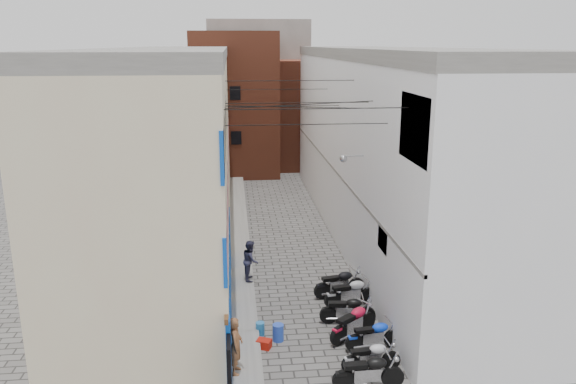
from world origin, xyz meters
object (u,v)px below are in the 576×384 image
object	(u,v)px
water_jug_far	(260,329)
motorcycle_b	(371,355)
person_a	(236,345)
motorcycle_d	(354,321)
red_crate	(264,344)
motorcycle_e	(348,308)
motorcycle_g	(340,282)
person_b	(251,260)
motorcycle_a	(369,370)
motorcycle_c	(374,334)
motorcycle_f	(351,291)
water_jug_near	(278,333)

from	to	relation	value
water_jug_far	motorcycle_b	bearing A→B (deg)	-37.94
motorcycle_b	person_a	bearing A→B (deg)	-94.84
motorcycle_d	red_crate	bearing A→B (deg)	-119.36
motorcycle_e	motorcycle_g	world-z (taller)	motorcycle_g
person_a	person_b	bearing A→B (deg)	0.11
motorcycle_d	motorcycle_g	size ratio (longest dim) A/B	1.01
motorcycle_e	person_a	world-z (taller)	person_a
motorcycle_a	motorcycle_d	bearing A→B (deg)	174.48
motorcycle_d	person_a	world-z (taller)	person_a
motorcycle_g	motorcycle_b	bearing A→B (deg)	-13.35
motorcycle_a	person_b	bearing A→B (deg)	-159.35
motorcycle_c	water_jug_far	size ratio (longest dim) A/B	4.07
motorcycle_d	water_jug_far	bearing A→B (deg)	-134.74
motorcycle_c	person_a	distance (m)	4.46
motorcycle_c	person_b	distance (m)	6.33
motorcycle_a	person_a	distance (m)	3.71
motorcycle_e	person_a	bearing A→B (deg)	-45.85
motorcycle_f	water_jug_far	bearing A→B (deg)	-71.95
motorcycle_a	water_jug_far	size ratio (longest dim) A/B	4.47
water_jug_far	red_crate	world-z (taller)	water_jug_far
motorcycle_b	person_b	size ratio (longest dim) A/B	1.12
motorcycle_b	person_b	bearing A→B (deg)	-158.59
water_jug_far	person_b	bearing A→B (deg)	92.17
person_b	water_jug_near	xyz separation A→B (m)	(0.70, -4.36, -0.76)
motorcycle_b	motorcycle_d	distance (m)	1.96
person_b	water_jug_far	xyz separation A→B (m)	(0.15, -3.96, -0.82)
person_b	red_crate	xyz separation A→B (m)	(0.22, -4.76, -0.91)
motorcycle_d	motorcycle_e	bearing A→B (deg)	143.47
motorcycle_e	water_jug_near	world-z (taller)	motorcycle_e
motorcycle_b	water_jug_near	distance (m)	3.23
person_b	person_a	bearing A→B (deg)	177.84
motorcycle_a	motorcycle_d	world-z (taller)	motorcycle_d
motorcycle_b	water_jug_near	bearing A→B (deg)	-133.89
person_b	red_crate	size ratio (longest dim) A/B	3.63
motorcycle_e	red_crate	bearing A→B (deg)	-59.63
motorcycle_e	water_jug_near	xyz separation A→B (m)	(-2.43, -0.91, -0.27)
motorcycle_a	motorcycle_c	size ratio (longest dim) A/B	1.10
motorcycle_f	person_b	size ratio (longest dim) A/B	1.27
motorcycle_g	person_b	bearing A→B (deg)	-125.41
motorcycle_g	water_jug_near	size ratio (longest dim) A/B	3.61
motorcycle_c	water_jug_far	bearing A→B (deg)	-117.28
motorcycle_e	motorcycle_f	world-z (taller)	motorcycle_f
motorcycle_a	motorcycle_d	xyz separation A→B (m)	(0.20, 2.81, 0.01)
motorcycle_c	person_a	xyz separation A→B (m)	(-4.25, -1.22, 0.56)
motorcycle_e	motorcycle_b	bearing A→B (deg)	7.99
motorcycle_a	motorcycle_g	size ratio (longest dim) A/B	0.99
motorcycle_f	motorcycle_d	bearing A→B (deg)	-19.47
motorcycle_d	motorcycle_e	size ratio (longest dim) A/B	1.08
motorcycle_f	red_crate	size ratio (longest dim) A/B	4.62
motorcycle_d	motorcycle_f	distance (m)	2.23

